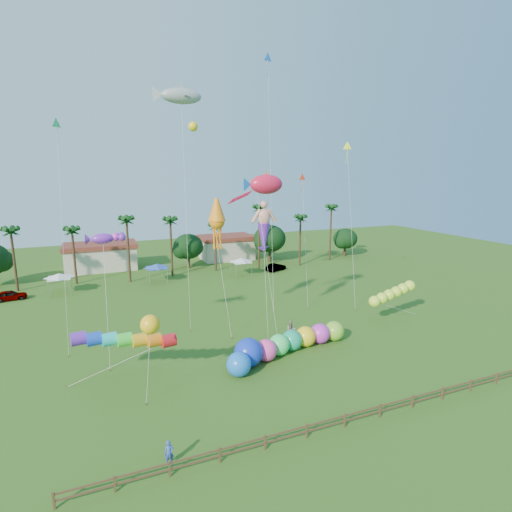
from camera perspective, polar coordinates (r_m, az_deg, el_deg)
name	(u,v)px	position (r m, az deg, el deg)	size (l,w,h in m)	color
ground	(302,385)	(34.86, 6.62, -17.85)	(160.00, 160.00, 0.00)	#285116
tree_line	(203,245)	(73.90, -7.55, 1.56)	(69.46, 8.91, 11.00)	#3A2819
buildings_row	(162,254)	(78.76, -13.33, 0.29)	(35.00, 7.00, 4.00)	beige
tent_row	(157,266)	(64.95, -13.92, -1.46)	(31.00, 4.00, 0.60)	white
fence	(345,419)	(30.24, 12.59, -21.76)	(36.12, 0.12, 1.00)	brown
car_a	(10,295)	(64.76, -31.72, -4.80)	(1.67, 4.15, 1.41)	#4C4C54
car_b	(276,267)	(71.64, 2.84, -1.61)	(1.44, 4.13, 1.36)	#4C4C54
spectator_a	(169,453)	(27.08, -12.31, -25.78)	(0.57, 0.37, 1.56)	#304DA8
spectator_b	(291,330)	(43.11, 5.00, -10.43)	(0.92, 0.71, 1.89)	gray
caterpillar_inflatable	(288,342)	(39.67, 4.58, -12.19)	(12.96, 4.50, 2.64)	#FF43A5
blue_ball	(239,364)	(35.55, -2.47, -15.19)	(2.16, 2.16, 2.16)	blue
rainbow_tube	(144,344)	(34.57, -15.75, -12.06)	(10.22, 2.59, 4.03)	red
green_worm	(375,301)	(47.87, 16.57, -6.24)	(10.70, 4.15, 3.59)	#CAF636
orange_ball_kite	(150,325)	(31.36, -14.88, -9.44)	(1.79, 1.79, 6.80)	yellow
merman_kite	(264,230)	(42.74, 1.13, 3.76)	(2.43, 3.98, 13.86)	#EB9585
fish_kite	(266,184)	(42.60, 1.49, 10.20)	(5.75, 5.84, 17.18)	red
shark_kite	(181,96)	(49.47, -10.62, 21.54)	(6.58, 8.58, 26.88)	#8E969B
squid_kite	(217,222)	(43.87, -5.60, 4.89)	(2.00, 5.19, 14.69)	orange
lobster_kite	(103,239)	(40.33, -21.05, 2.34)	(3.91, 6.21, 11.85)	purple
delta_kite_red	(302,180)	(52.46, 6.64, 10.70)	(1.13, 3.36, 17.19)	red
delta_kite_yellow	(347,149)	(53.89, 12.93, 14.64)	(1.13, 4.74, 21.15)	#E9FF1A
delta_kite_green	(57,129)	(42.88, -26.58, 15.92)	(1.25, 3.77, 22.23)	#31D479
delta_kite_blue	(268,63)	(53.65, 1.72, 25.82)	(1.87, 5.14, 31.52)	blue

